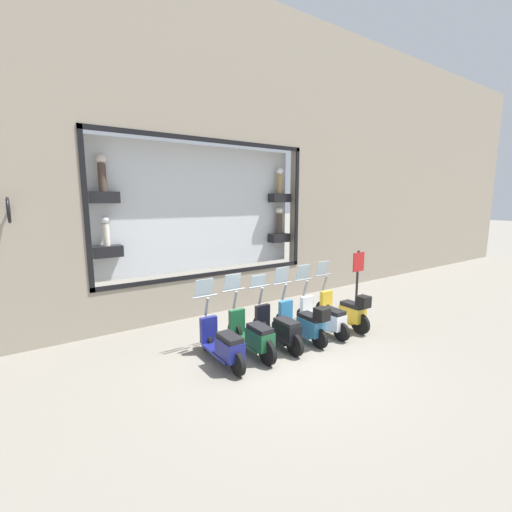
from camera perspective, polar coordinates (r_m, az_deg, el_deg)
ground_plane at (r=7.69m, az=4.95°, el=-16.22°), size 120.00×120.00×0.00m
building_facade at (r=10.07m, az=-8.32°, el=16.66°), size 1.18×36.00×9.02m
scooter_yellow_0 at (r=9.29m, az=14.71°, el=-8.75°), size 1.80×0.61×1.65m
scooter_white_1 at (r=8.84m, az=11.31°, el=-10.00°), size 1.79×0.60×1.63m
scooter_teal_2 at (r=8.30m, az=8.10°, el=-10.86°), size 1.79×0.60×1.65m
scooter_black_3 at (r=7.92m, az=3.84°, el=-12.07°), size 1.80×0.61×1.54m
scooter_green_4 at (r=7.53m, az=-0.62°, el=-13.09°), size 1.81×0.60×1.65m
scooter_navy_5 at (r=7.19m, az=-5.52°, el=-14.44°), size 1.79×0.60×1.63m
shop_sign_post at (r=10.31m, az=16.54°, el=-3.86°), size 0.36×0.45×1.89m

